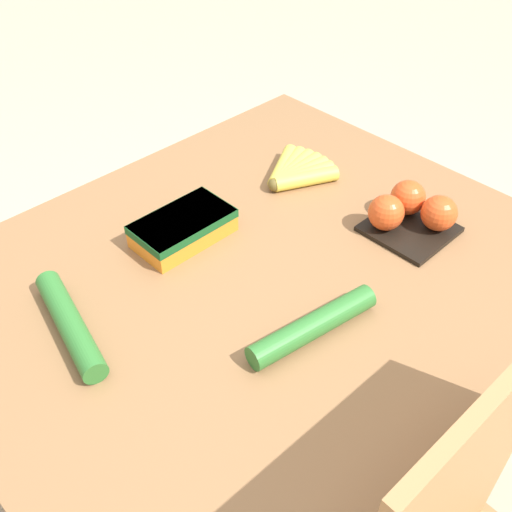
{
  "coord_description": "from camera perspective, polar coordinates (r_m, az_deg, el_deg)",
  "views": [
    {
      "loc": [
        0.59,
        0.61,
        1.53
      ],
      "look_at": [
        0.0,
        0.0,
        0.79
      ],
      "focal_mm": 42.0,
      "sensor_mm": 36.0,
      "label": 1
    }
  ],
  "objects": [
    {
      "name": "ground_plane",
      "position": [
        1.75,
        0.0,
        -19.81
      ],
      "size": [
        12.0,
        12.0,
        0.0
      ],
      "primitive_type": "plane",
      "color": "#B7A88E"
    },
    {
      "name": "dining_table",
      "position": [
        1.23,
        0.0,
        -4.84
      ],
      "size": [
        1.14,
        0.95,
        0.76
      ],
      "color": "olive",
      "rests_on": "ground_plane"
    },
    {
      "name": "banana_bunch",
      "position": [
        1.39,
        3.76,
        7.97
      ],
      "size": [
        0.17,
        0.17,
        0.03
      ],
      "color": "brown",
      "rests_on": "dining_table"
    },
    {
      "name": "tomato_pack",
      "position": [
        1.26,
        14.52,
        4.13
      ],
      "size": [
        0.16,
        0.16,
        0.08
      ],
      "color": "black",
      "rests_on": "dining_table"
    },
    {
      "name": "carrot_bag",
      "position": [
        1.21,
        -6.97,
        2.82
      ],
      "size": [
        0.2,
        0.11,
        0.05
      ],
      "color": "orange",
      "rests_on": "dining_table"
    },
    {
      "name": "cucumber_near",
      "position": [
        1.02,
        5.46,
        -6.64
      ],
      "size": [
        0.26,
        0.08,
        0.04
      ],
      "color": "#2D702D",
      "rests_on": "dining_table"
    },
    {
      "name": "cucumber_far",
      "position": [
        1.07,
        -17.3,
        -6.17
      ],
      "size": [
        0.1,
        0.25,
        0.04
      ],
      "color": "#2D702D",
      "rests_on": "dining_table"
    }
  ]
}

